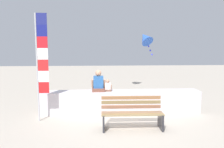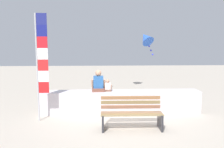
% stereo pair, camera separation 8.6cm
% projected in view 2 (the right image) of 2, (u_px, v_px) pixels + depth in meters
% --- Properties ---
extents(ground_plane, '(40.00, 40.00, 0.00)m').
position_uv_depth(ground_plane, '(123.00, 120.00, 7.13)').
color(ground_plane, '#B9AD9D').
extents(seawall_ledge, '(5.52, 0.63, 0.76)m').
position_uv_depth(seawall_ledge, '(121.00, 102.00, 7.88)').
color(seawall_ledge, silver).
rests_on(seawall_ledge, ground).
extents(park_bench, '(1.74, 0.65, 0.88)m').
position_uv_depth(park_bench, '(131.00, 114.00, 6.33)').
color(park_bench, '#937D55').
rests_on(park_bench, ground).
extents(person_adult, '(0.49, 0.36, 0.74)m').
position_uv_depth(person_adult, '(98.00, 83.00, 7.74)').
color(person_adult, brown).
rests_on(person_adult, seawall_ledge).
extents(person_child, '(0.27, 0.20, 0.41)m').
position_uv_depth(person_child, '(108.00, 87.00, 7.77)').
color(person_child, brown).
rests_on(person_child, seawall_ledge).
extents(flag_banner, '(0.36, 0.05, 3.29)m').
position_uv_depth(flag_banner, '(40.00, 60.00, 6.81)').
color(flag_banner, '#B7B7BC').
rests_on(flag_banner, ground).
extents(kite_blue, '(0.80, 0.88, 1.12)m').
position_uv_depth(kite_blue, '(146.00, 38.00, 9.67)').
color(kite_blue, blue).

